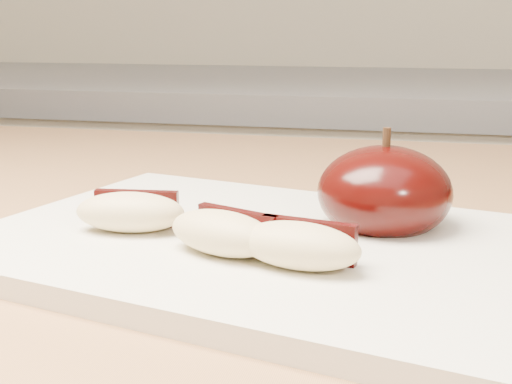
# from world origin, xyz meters

# --- Properties ---
(back_cabinet) EXTENTS (2.40, 0.62, 0.94)m
(back_cabinet) POSITION_xyz_m (0.00, 1.20, 0.47)
(back_cabinet) COLOR silver
(back_cabinet) RESTS_ON ground
(cutting_board) EXTENTS (0.35, 0.29, 0.01)m
(cutting_board) POSITION_xyz_m (-0.04, 0.39, 0.91)
(cutting_board) COLOR silver
(cutting_board) RESTS_ON island_counter
(apple_half) EXTENTS (0.09, 0.09, 0.07)m
(apple_half) POSITION_xyz_m (0.02, 0.43, 0.93)
(apple_half) COLOR black
(apple_half) RESTS_ON cutting_board
(apple_wedge_a) EXTENTS (0.07, 0.04, 0.02)m
(apple_wedge_a) POSITION_xyz_m (-0.12, 0.38, 0.92)
(apple_wedge_a) COLOR #D6BE87
(apple_wedge_a) RESTS_ON cutting_board
(apple_wedge_b) EXTENTS (0.07, 0.05, 0.02)m
(apple_wedge_b) POSITION_xyz_m (-0.05, 0.35, 0.92)
(apple_wedge_b) COLOR #D6BE87
(apple_wedge_b) RESTS_ON cutting_board
(apple_wedge_c) EXTENTS (0.07, 0.04, 0.02)m
(apple_wedge_c) POSITION_xyz_m (-0.01, 0.34, 0.92)
(apple_wedge_c) COLOR #D6BE87
(apple_wedge_c) RESTS_ON cutting_board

